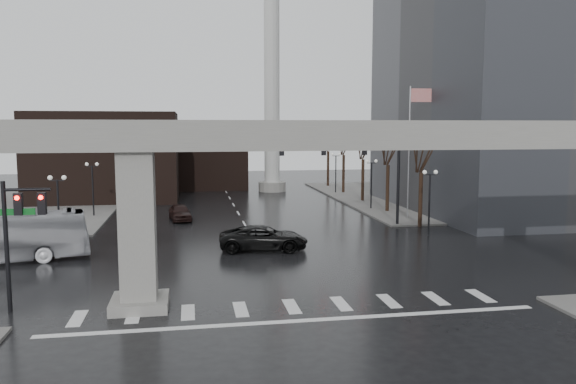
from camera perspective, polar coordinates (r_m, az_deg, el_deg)
name	(u,v)px	position (r m, az deg, el deg)	size (l,w,h in m)	color
ground	(288,300)	(27.84, -0.01, -10.92)	(160.00, 160.00, 0.00)	black
sidewalk_ne	(450,197)	(69.76, 16.11, -0.45)	(28.00, 36.00, 0.15)	slate
elevated_guideway	(314,159)	(26.83, 2.65, 3.39)	(48.00, 2.60, 8.70)	gray
building_far_left	(108,156)	(68.86, -17.85, 3.51)	(16.00, 14.00, 10.00)	black
building_far_mid	(208,159)	(78.30, -8.08, 3.38)	(10.00, 10.00, 8.00)	black
smokestack	(272,88)	(73.07, -1.65, 10.55)	(3.60, 3.60, 30.00)	beige
signal_mast_arm	(355,158)	(47.01, 6.85, 3.48)	(12.12, 0.43, 8.00)	black
signal_left_pole	(18,223)	(28.05, -25.72, -2.90)	(2.30, 0.30, 6.00)	black
flagpole_assembly	(412,136)	(52.09, 12.53, 5.55)	(2.06, 0.12, 12.00)	silver
lamp_right_0	(430,191)	(44.30, 14.20, 0.07)	(1.22, 0.32, 5.11)	black
lamp_right_1	(371,176)	(57.29, 8.47, 1.66)	(1.22, 0.32, 5.11)	black
lamp_right_2	(336,166)	(70.67, 4.88, 2.64)	(1.22, 0.32, 5.11)	black
lamp_left_0	(58,199)	(41.40, -22.33, -0.68)	(1.22, 0.32, 5.11)	black
lamp_left_1	(92,180)	(55.08, -19.25, 1.16)	(1.22, 0.32, 5.11)	black
lamp_left_2	(113,169)	(68.89, -17.40, 2.26)	(1.22, 0.32, 5.11)	black
tree_right_0	(421,194)	(48.44, 13.35, -0.18)	(1.09, 1.58, 7.50)	black
tree_right_1	(388,184)	(55.82, 10.11, 0.85)	(1.09, 1.61, 7.67)	black
tree_right_2	(363,176)	(63.36, 7.63, 1.64)	(1.10, 1.63, 7.85)	black
tree_right_3	(344,170)	(70.99, 5.68, 2.25)	(1.11, 1.66, 8.02)	black
tree_right_4	(328,165)	(78.70, 4.11, 2.75)	(1.12, 1.69, 8.19)	black
pickup_truck	(264,238)	(38.45, -2.49, -4.70)	(2.77, 6.01, 1.67)	black
far_car	(180,212)	(51.42, -10.91, -2.04)	(1.72, 4.26, 1.45)	black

